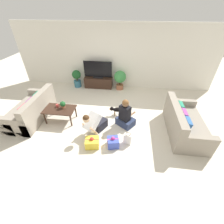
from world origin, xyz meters
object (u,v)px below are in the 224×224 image
(coffee_table, at_px, (60,110))
(dog, at_px, (117,110))
(sofa_left, at_px, (32,110))
(sofa_right, at_px, (184,124))
(potted_plant_back_right, at_px, (120,78))
(person_sitting, at_px, (125,116))
(person_kneeling, at_px, (95,123))
(gift_box_b, at_px, (113,142))
(mug, at_px, (57,106))
(tabletop_plant, at_px, (63,104))
(gift_box_a, at_px, (92,142))
(tv, at_px, (98,70))
(potted_plant_back_left, at_px, (77,78))
(gift_bag_a, at_px, (128,139))
(tv_console, at_px, (99,82))

(coffee_table, relative_size, dog, 1.76)
(sofa_left, height_order, sofa_right, same)
(potted_plant_back_right, xyz_separation_m, person_sitting, (0.37, -2.43, -0.16))
(person_kneeling, height_order, gift_box_b, person_kneeling)
(sofa_left, height_order, mug, sofa_left)
(person_sitting, distance_m, gift_box_b, 0.96)
(sofa_right, bearing_deg, gift_box_b, 112.47)
(sofa_left, xyz_separation_m, tabletop_plant, (1.09, 0.06, 0.27))
(gift_box_a, bearing_deg, tabletop_plant, 137.95)
(tv, xyz_separation_m, potted_plant_back_left, (-0.96, -0.05, -0.36))
(potted_plant_back_right, distance_m, tabletop_plant, 2.86)
(dog, distance_m, gift_bag_a, 1.32)
(tv_console, relative_size, dog, 2.26)
(coffee_table, bearing_deg, person_kneeling, -18.64)
(potted_plant_back_right, relative_size, person_sitting, 0.88)
(coffee_table, bearing_deg, tv, 73.59)
(person_kneeling, xyz_separation_m, gift_bag_a, (0.97, -0.33, -0.18))
(dog, bearing_deg, mug, -86.73)
(person_sitting, height_order, gift_bag_a, person_sitting)
(dog, relative_size, gift_box_a, 1.35)
(potted_plant_back_right, bearing_deg, sofa_right, -50.55)
(tv_console, height_order, dog, tv_console)
(person_sitting, height_order, mug, person_sitting)
(tv_console, bearing_deg, tv, -75.96)
(dog, bearing_deg, person_sitting, 22.98)
(potted_plant_back_right, height_order, gift_box_b, potted_plant_back_right)
(sofa_left, xyz_separation_m, dog, (2.74, 0.49, -0.08))
(coffee_table, xyz_separation_m, person_kneeling, (1.21, -0.41, -0.05))
(tv_console, height_order, gift_box_a, tv_console)
(potted_plant_back_left, bearing_deg, gift_box_b, -58.62)
(dog, bearing_deg, gift_box_a, -28.35)
(gift_bag_a, bearing_deg, potted_plant_back_left, 127.06)
(gift_box_a, height_order, tabletop_plant, tabletop_plant)
(sofa_right, distance_m, tabletop_plant, 3.68)
(tv_console, distance_m, person_sitting, 2.82)
(potted_plant_back_left, bearing_deg, tabletop_plant, -81.99)
(sofa_left, height_order, gift_box_b, sofa_left)
(coffee_table, relative_size, potted_plant_back_left, 1.24)
(potted_plant_back_left, bearing_deg, gift_bag_a, -52.94)
(person_kneeling, relative_size, gift_box_a, 2.08)
(gift_box_a, height_order, mug, mug)
(tabletop_plant, bearing_deg, sofa_left, -176.73)
(sofa_left, bearing_deg, coffee_table, 88.99)
(sofa_left, relative_size, dog, 3.32)
(gift_bag_a, bearing_deg, sofa_right, 23.10)
(sofa_left, bearing_deg, sofa_right, 89.02)
(sofa_right, xyz_separation_m, tabletop_plant, (-3.66, 0.14, 0.27))
(person_kneeling, bearing_deg, person_sitting, 55.72)
(mug, xyz_separation_m, tabletop_plant, (0.21, -0.02, 0.08))
(person_kneeling, distance_m, tabletop_plant, 1.23)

